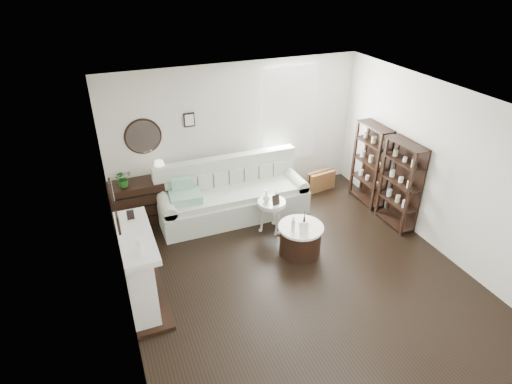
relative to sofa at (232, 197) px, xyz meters
name	(u,v)px	position (x,y,z in m)	size (l,w,h in m)	color
room	(272,117)	(1.08, 0.61, 1.24)	(5.50, 5.50, 5.50)	black
fireplace	(139,272)	(-1.97, -1.79, 0.18)	(0.50, 1.40, 1.84)	silver
shelf_unit_far	(370,164)	(2.68, -0.54, 0.45)	(0.30, 0.80, 1.60)	black
shelf_unit_near	(400,185)	(2.68, -1.44, 0.45)	(0.30, 0.80, 1.60)	black
sofa	(232,197)	(0.00, 0.00, 0.00)	(2.76, 0.96, 1.07)	#ACB6A2
quilt	(186,197)	(-0.90, -0.14, 0.27)	(0.55, 0.45, 0.14)	#238160
suitcase	(321,181)	(2.05, 0.21, -0.15)	(0.60, 0.20, 0.40)	brown
dresser	(144,201)	(-1.57, 0.38, 0.05)	(1.20, 0.52, 0.80)	black
table_lamp	(160,170)	(-1.22, 0.38, 0.62)	(0.22, 0.22, 0.35)	silver
potted_plant	(123,178)	(-1.87, 0.33, 0.60)	(0.28, 0.25, 0.32)	#1B5117
drum_table	(300,239)	(0.65, -1.58, -0.09)	(0.74, 0.74, 0.52)	black
pedestal_table	(271,204)	(0.46, -0.81, 0.20)	(0.50, 0.50, 0.61)	white
eiffel_drum	(304,218)	(0.73, -1.53, 0.26)	(0.12, 0.12, 0.21)	black
bottle_drum	(293,224)	(0.46, -1.67, 0.30)	(0.06, 0.06, 0.27)	silver
card_frame_drum	(304,228)	(0.59, -1.77, 0.26)	(0.14, 0.01, 0.19)	white
eiffel_ped	(276,195)	(0.56, -0.78, 0.34)	(0.10, 0.10, 0.17)	black
flask_ped	(266,196)	(0.37, -0.79, 0.37)	(0.12, 0.12, 0.23)	silver
card_frame_ped	(276,200)	(0.48, -0.94, 0.34)	(0.14, 0.01, 0.18)	black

